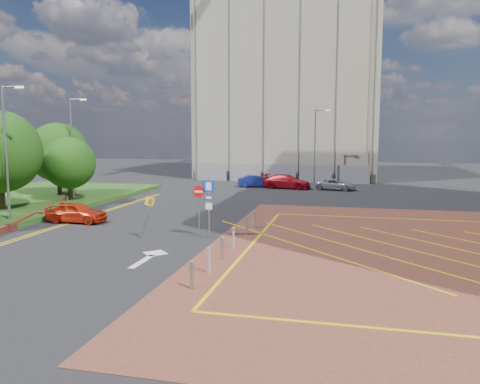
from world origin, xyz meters
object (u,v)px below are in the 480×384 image
(car_red_left, at_px, (76,212))
(car_silver_back, at_px, (336,184))
(sign_cluster, at_px, (205,201))
(lamp_left_near, at_px, (6,147))
(tree_c, at_px, (69,163))
(lamp_back, at_px, (316,144))
(car_blue_back, at_px, (256,181))
(car_red_back, at_px, (287,181))
(warning_sign, at_px, (148,212))
(lamp_left_far, at_px, (73,143))
(tree_d, at_px, (58,152))

(car_red_left, bearing_deg, car_silver_back, -35.93)
(sign_cluster, bearing_deg, lamp_left_near, 175.44)
(tree_c, xyz_separation_m, lamp_back, (17.58, 18.00, 1.17))
(car_blue_back, distance_m, car_red_back, 3.24)
(sign_cluster, distance_m, warning_sign, 3.02)
(sign_cluster, xyz_separation_m, warning_sign, (-2.79, -1.02, -0.52))
(lamp_left_near, bearing_deg, car_red_back, 57.65)
(lamp_left_far, xyz_separation_m, car_red_back, (15.98, 12.07, -3.96))
(tree_c, bearing_deg, car_silver_back, 34.96)
(lamp_back, height_order, car_silver_back, lamp_back)
(lamp_left_near, distance_m, warning_sign, 10.63)
(tree_d, xyz_separation_m, lamp_left_far, (2.08, -1.00, 0.79))
(car_red_left, bearing_deg, tree_d, 38.80)
(sign_cluster, bearing_deg, car_red_back, 86.86)
(lamp_left_near, height_order, car_red_left, lamp_left_near)
(tree_d, distance_m, lamp_left_near, 11.76)
(lamp_left_far, xyz_separation_m, warning_sign, (11.93, -12.03, -3.23))
(tree_c, relative_size, lamp_left_far, 0.61)
(lamp_left_far, bearing_deg, car_red_back, 37.07)
(tree_c, distance_m, tree_d, 4.30)
(car_blue_back, xyz_separation_m, car_red_back, (3.20, -0.49, 0.08))
(lamp_back, distance_m, car_silver_back, 6.06)
(tree_d, xyz_separation_m, warning_sign, (14.01, -13.03, -2.44))
(tree_d, xyz_separation_m, car_red_back, (18.06, 11.07, -3.17))
(car_red_left, relative_size, car_red_back, 0.78)
(car_blue_back, height_order, car_red_back, car_red_back)
(car_red_left, height_order, car_red_back, car_red_back)
(tree_c, height_order, warning_sign, tree_c)
(car_silver_back, bearing_deg, tree_c, 135.56)
(car_blue_back, bearing_deg, lamp_back, -69.93)
(car_blue_back, bearing_deg, car_silver_back, -105.79)
(tree_d, relative_size, car_silver_back, 1.57)
(sign_cluster, bearing_deg, tree_c, 146.84)
(sign_cluster, relative_size, car_red_back, 0.67)
(tree_d, xyz_separation_m, lamp_left_near, (4.08, -11.00, 0.79))
(car_red_back, bearing_deg, lamp_back, -22.10)
(tree_c, height_order, tree_d, tree_d)
(car_red_left, bearing_deg, sign_cluster, -103.87)
(tree_d, height_order, lamp_left_far, lamp_left_far)
(tree_d, xyz_separation_m, lamp_back, (20.58, 15.00, 0.49))
(sign_cluster, height_order, car_red_back, sign_cluster)
(warning_sign, height_order, car_blue_back, warning_sign)
(tree_d, relative_size, warning_sign, 2.71)
(lamp_back, xyz_separation_m, warning_sign, (-6.57, -28.03, -2.93))
(car_blue_back, bearing_deg, car_red_left, 150.61)
(tree_d, distance_m, car_red_left, 12.87)
(tree_d, xyz_separation_m, car_blue_back, (14.86, 11.56, -3.25))
(lamp_left_far, bearing_deg, car_silver_back, 29.77)
(car_blue_back, bearing_deg, lamp_left_far, 123.52)
(lamp_left_near, bearing_deg, tree_d, 110.35)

